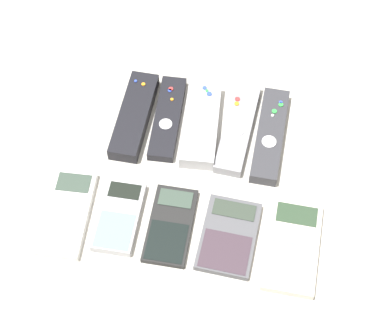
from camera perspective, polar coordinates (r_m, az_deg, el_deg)
ground_plane at (r=1.05m, az=-0.16°, el=-1.22°), size 3.00×3.00×0.00m
remote_0 at (r=1.11m, az=-5.14°, el=4.64°), size 0.05×0.18×0.03m
remote_1 at (r=1.11m, az=-2.19°, el=4.47°), size 0.05×0.17×0.02m
remote_2 at (r=1.10m, az=0.86°, el=3.92°), size 0.07×0.17×0.03m
remote_3 at (r=1.10m, az=4.12°, el=3.64°), size 0.06×0.19×0.02m
remote_4 at (r=1.09m, az=6.95°, el=2.90°), size 0.05×0.19×0.02m
calculator_0 at (r=1.03m, az=-11.03°, el=-3.95°), size 0.07×0.16×0.02m
calculator_1 at (r=1.02m, az=-6.50°, el=-4.29°), size 0.06×0.13×0.02m
calculator_2 at (r=1.01m, az=-1.93°, el=-5.11°), size 0.07×0.13×0.01m
calculator_3 at (r=1.00m, az=3.28°, el=-6.07°), size 0.09×0.13×0.01m
calculator_4 at (r=1.00m, az=8.92°, el=-6.91°), size 0.08×0.16×0.02m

